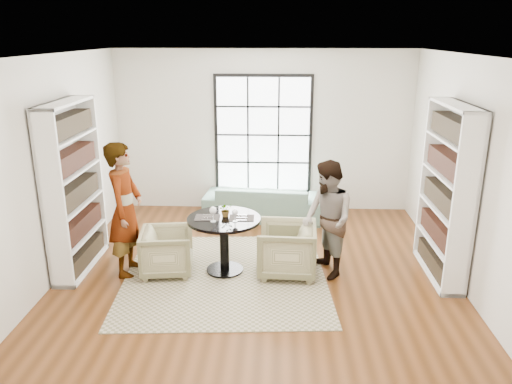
{
  "coord_description": "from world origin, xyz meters",
  "views": [
    {
      "loc": [
        0.27,
        -6.21,
        3.26
      ],
      "look_at": [
        -0.02,
        0.4,
        1.15
      ],
      "focal_mm": 35.0,
      "sensor_mm": 36.0,
      "label": 1
    }
  ],
  "objects_px": {
    "wine_glass_left": "(213,211)",
    "wine_glass_right": "(235,213)",
    "armchair_left": "(167,251)",
    "flower_centerpiece": "(226,210)",
    "pedestal_table": "(224,233)",
    "sofa": "(263,201)",
    "armchair_right": "(286,249)",
    "person_left": "(125,210)",
    "person_right": "(327,220)"
  },
  "relations": [
    {
      "from": "person_right",
      "to": "flower_centerpiece",
      "type": "relative_size",
      "value": 8.22
    },
    {
      "from": "wine_glass_left",
      "to": "flower_centerpiece",
      "type": "xyz_separation_m",
      "value": [
        0.15,
        0.21,
        -0.05
      ]
    },
    {
      "from": "armchair_left",
      "to": "wine_glass_left",
      "type": "distance_m",
      "value": 0.94
    },
    {
      "from": "armchair_left",
      "to": "pedestal_table",
      "type": "bearing_deg",
      "value": -92.2
    },
    {
      "from": "wine_glass_right",
      "to": "flower_centerpiece",
      "type": "relative_size",
      "value": 0.91
    },
    {
      "from": "person_right",
      "to": "wine_glass_right",
      "type": "xyz_separation_m",
      "value": [
        -1.26,
        -0.11,
        0.13
      ]
    },
    {
      "from": "pedestal_table",
      "to": "person_right",
      "type": "distance_m",
      "value": 1.44
    },
    {
      "from": "armchair_right",
      "to": "flower_centerpiece",
      "type": "distance_m",
      "value": 1.02
    },
    {
      "from": "armchair_right",
      "to": "person_left",
      "type": "height_order",
      "value": "person_left"
    },
    {
      "from": "armchair_left",
      "to": "wine_glass_right",
      "type": "relative_size",
      "value": 3.96
    },
    {
      "from": "armchair_right",
      "to": "wine_glass_right",
      "type": "height_order",
      "value": "wine_glass_right"
    },
    {
      "from": "person_left",
      "to": "wine_glass_right",
      "type": "xyz_separation_m",
      "value": [
        1.52,
        -0.06,
        0.0
      ]
    },
    {
      "from": "sofa",
      "to": "armchair_left",
      "type": "height_order",
      "value": "armchair_left"
    },
    {
      "from": "armchair_left",
      "to": "flower_centerpiece",
      "type": "xyz_separation_m",
      "value": [
        0.82,
        0.14,
        0.59
      ]
    },
    {
      "from": "armchair_left",
      "to": "armchair_right",
      "type": "relative_size",
      "value": 0.88
    },
    {
      "from": "person_right",
      "to": "wine_glass_left",
      "type": "distance_m",
      "value": 1.57
    },
    {
      "from": "wine_glass_right",
      "to": "flower_centerpiece",
      "type": "height_order",
      "value": "flower_centerpiece"
    },
    {
      "from": "armchair_right",
      "to": "person_left",
      "type": "relative_size",
      "value": 0.43
    },
    {
      "from": "sofa",
      "to": "person_right",
      "type": "distance_m",
      "value": 2.48
    },
    {
      "from": "flower_centerpiece",
      "to": "pedestal_table",
      "type": "bearing_deg",
      "value": -109.17
    },
    {
      "from": "sofa",
      "to": "person_right",
      "type": "relative_size",
      "value": 1.3
    },
    {
      "from": "wine_glass_right",
      "to": "armchair_left",
      "type": "bearing_deg",
      "value": 176.39
    },
    {
      "from": "person_left",
      "to": "flower_centerpiece",
      "type": "xyz_separation_m",
      "value": [
        1.37,
        0.14,
        -0.03
      ]
    },
    {
      "from": "sofa",
      "to": "pedestal_table",
      "type": "bearing_deg",
      "value": 82.97
    },
    {
      "from": "sofa",
      "to": "flower_centerpiece",
      "type": "xyz_separation_m",
      "value": [
        -0.46,
        -2.15,
        0.6
      ]
    },
    {
      "from": "flower_centerpiece",
      "to": "armchair_right",
      "type": "bearing_deg",
      "value": -5.67
    },
    {
      "from": "pedestal_table",
      "to": "flower_centerpiece",
      "type": "height_order",
      "value": "flower_centerpiece"
    },
    {
      "from": "wine_glass_left",
      "to": "wine_glass_right",
      "type": "relative_size",
      "value": 1.19
    },
    {
      "from": "armchair_left",
      "to": "wine_glass_right",
      "type": "height_order",
      "value": "wine_glass_right"
    },
    {
      "from": "sofa",
      "to": "person_right",
      "type": "bearing_deg",
      "value": 118.09
    },
    {
      "from": "sofa",
      "to": "armchair_left",
      "type": "relative_size",
      "value": 2.98
    },
    {
      "from": "armchair_right",
      "to": "wine_glass_left",
      "type": "height_order",
      "value": "wine_glass_left"
    },
    {
      "from": "pedestal_table",
      "to": "armchair_left",
      "type": "distance_m",
      "value": 0.85
    },
    {
      "from": "pedestal_table",
      "to": "flower_centerpiece",
      "type": "bearing_deg",
      "value": 70.83
    },
    {
      "from": "armchair_left",
      "to": "wine_glass_left",
      "type": "xyz_separation_m",
      "value": [
        0.67,
        -0.08,
        0.64
      ]
    },
    {
      "from": "wine_glass_left",
      "to": "person_right",
      "type": "bearing_deg",
      "value": 4.71
    },
    {
      "from": "sofa",
      "to": "wine_glass_right",
      "type": "height_order",
      "value": "wine_glass_right"
    },
    {
      "from": "pedestal_table",
      "to": "armchair_left",
      "type": "height_order",
      "value": "pedestal_table"
    },
    {
      "from": "armchair_left",
      "to": "flower_centerpiece",
      "type": "bearing_deg",
      "value": -87.97
    },
    {
      "from": "armchair_left",
      "to": "flower_centerpiece",
      "type": "distance_m",
      "value": 1.02
    },
    {
      "from": "sofa",
      "to": "armchair_right",
      "type": "height_order",
      "value": "armchair_right"
    },
    {
      "from": "armchair_right",
      "to": "armchair_left",
      "type": "bearing_deg",
      "value": -85.5
    },
    {
      "from": "armchair_right",
      "to": "pedestal_table",
      "type": "bearing_deg",
      "value": -88.66
    },
    {
      "from": "armchair_left",
      "to": "wine_glass_left",
      "type": "bearing_deg",
      "value": -103.8
    },
    {
      "from": "armchair_left",
      "to": "person_right",
      "type": "distance_m",
      "value": 2.28
    },
    {
      "from": "sofa",
      "to": "person_left",
      "type": "bearing_deg",
      "value": 56.58
    },
    {
      "from": "sofa",
      "to": "armchair_right",
      "type": "bearing_deg",
      "value": 105.19
    },
    {
      "from": "person_right",
      "to": "wine_glass_right",
      "type": "bearing_deg",
      "value": -104.69
    },
    {
      "from": "sofa",
      "to": "person_left",
      "type": "xyz_separation_m",
      "value": [
        -1.84,
        -2.29,
        0.63
      ]
    },
    {
      "from": "wine_glass_right",
      "to": "flower_centerpiece",
      "type": "distance_m",
      "value": 0.25
    }
  ]
}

